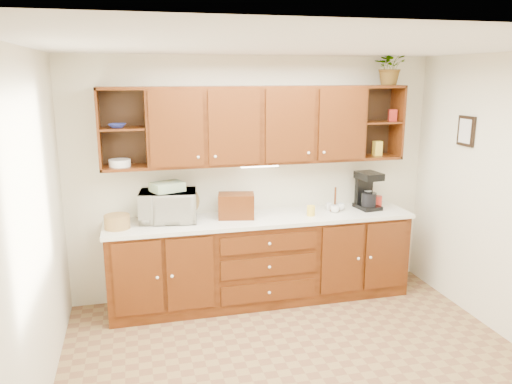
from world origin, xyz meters
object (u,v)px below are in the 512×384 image
microwave (168,206)px  bread_box (236,206)px  potted_plant (390,66)px  coffee_maker (367,191)px

microwave → bread_box: 0.70m
microwave → bread_box: (0.70, -0.05, -0.03)m
potted_plant → microwave: bearing=-179.4°
microwave → coffee_maker: coffee_maker is taller
microwave → potted_plant: size_ratio=1.44×
microwave → potted_plant: bearing=8.1°
microwave → potted_plant: potted_plant is taller
coffee_maker → potted_plant: potted_plant is taller
potted_plant → bread_box: bearing=-177.5°
potted_plant → coffee_maker: bearing=-166.6°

